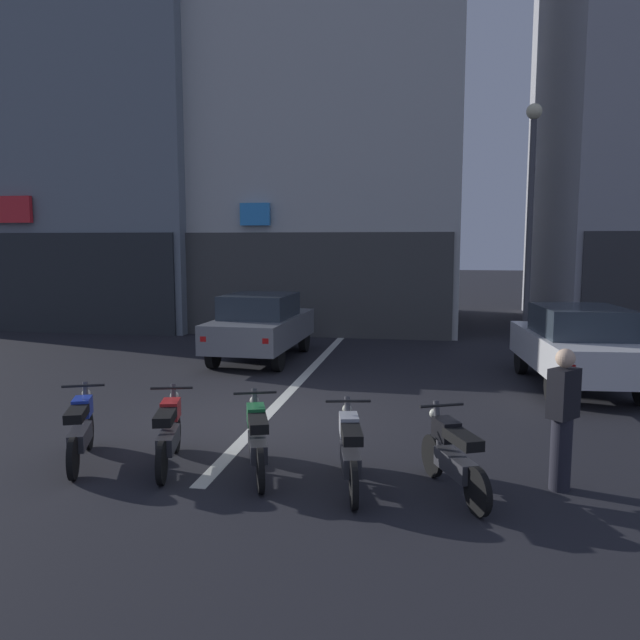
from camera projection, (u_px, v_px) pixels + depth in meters
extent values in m
plane|color=#232328|center=(265.00, 418.00, 10.17)|extent=(120.00, 120.00, 0.00)
cube|color=silver|center=(325.00, 354.00, 16.03)|extent=(0.20, 18.00, 0.01)
cube|color=gray|center=(102.00, 128.00, 24.05)|extent=(10.30, 9.82, 14.68)
cube|color=#292C30|center=(30.00, 283.00, 19.91)|extent=(9.89, 0.10, 3.20)
cube|color=red|center=(12.00, 209.00, 19.63)|extent=(1.34, 0.16, 0.84)
cube|color=silver|center=(334.00, 63.00, 22.21)|extent=(8.86, 8.78, 18.64)
cube|color=#454543|center=(311.00, 285.00, 18.82)|extent=(8.51, 0.10, 3.20)
cube|color=#3399F2|center=(255.00, 214.00, 18.79)|extent=(0.92, 0.16, 0.68)
cylinder|color=black|center=(248.00, 338.00, 16.71)|extent=(0.20, 0.64, 0.64)
cylinder|color=black|center=(304.00, 340.00, 16.40)|extent=(0.20, 0.64, 0.64)
cylinder|color=black|center=(213.00, 355.00, 14.18)|extent=(0.20, 0.64, 0.64)
cylinder|color=black|center=(278.00, 357.00, 13.87)|extent=(0.20, 0.64, 0.64)
cube|color=slate|center=(262.00, 330.00, 15.24)|extent=(1.86, 4.14, 0.66)
cube|color=#2D3842|center=(260.00, 306.00, 15.01)|extent=(1.60, 2.01, 0.56)
cube|color=red|center=(204.00, 339.00, 13.41)|extent=(0.14, 0.06, 0.12)
cube|color=red|center=(266.00, 341.00, 13.13)|extent=(0.14, 0.06, 0.12)
cylinder|color=black|center=(521.00, 359.00, 13.63)|extent=(0.23, 0.65, 0.64)
cylinder|color=black|center=(594.00, 361.00, 13.48)|extent=(0.23, 0.65, 0.64)
cylinder|color=black|center=(553.00, 386.00, 11.06)|extent=(0.23, 0.65, 0.64)
cube|color=silver|center=(577.00, 351.00, 12.22)|extent=(2.07, 4.22, 0.66)
cube|color=#2D3842|center=(581.00, 321.00, 11.99)|extent=(1.69, 2.08, 0.56)
cube|color=red|center=(571.00, 368.00, 10.29)|extent=(0.14, 0.07, 0.12)
cylinder|color=#47474C|center=(529.00, 244.00, 14.51)|extent=(0.14, 0.14, 5.69)
sphere|color=beige|center=(534.00, 111.00, 14.14)|extent=(0.36, 0.36, 0.36)
cylinder|color=black|center=(88.00, 431.00, 8.61)|extent=(0.26, 0.51, 0.52)
cylinder|color=black|center=(73.00, 459.00, 7.49)|extent=(0.26, 0.51, 0.52)
cube|color=#38383D|center=(80.00, 437.00, 7.99)|extent=(0.46, 0.76, 0.22)
cube|color=black|center=(77.00, 414.00, 7.80)|extent=(0.43, 0.64, 0.12)
cube|color=#233DB7|center=(82.00, 407.00, 8.20)|extent=(0.34, 0.42, 0.24)
cylinder|color=#4C4C51|center=(85.00, 408.00, 8.42)|extent=(0.15, 0.25, 0.70)
cylinder|color=black|center=(83.00, 386.00, 8.30)|extent=(0.52, 0.24, 0.04)
sphere|color=silver|center=(86.00, 393.00, 8.52)|extent=(0.12, 0.12, 0.12)
cylinder|color=black|center=(176.00, 433.00, 8.49)|extent=(0.20, 0.52, 0.52)
cylinder|color=black|center=(162.00, 463.00, 7.35)|extent=(0.20, 0.52, 0.52)
cube|color=#38383D|center=(168.00, 440.00, 7.86)|extent=(0.38, 0.76, 0.22)
cube|color=black|center=(165.00, 417.00, 7.66)|extent=(0.37, 0.64, 0.12)
cube|color=red|center=(171.00, 409.00, 8.07)|extent=(0.31, 0.40, 0.24)
cylinder|color=#4C4C51|center=(173.00, 410.00, 8.30)|extent=(0.13, 0.25, 0.70)
cylinder|color=black|center=(172.00, 388.00, 8.18)|extent=(0.54, 0.18, 0.04)
sphere|color=silver|center=(174.00, 396.00, 8.40)|extent=(0.12, 0.12, 0.12)
cylinder|color=black|center=(255.00, 440.00, 8.23)|extent=(0.24, 0.51, 0.52)
cylinder|color=black|center=(261.00, 471.00, 7.10)|extent=(0.24, 0.51, 0.52)
cube|color=#38383D|center=(258.00, 447.00, 7.60)|extent=(0.43, 0.76, 0.22)
cube|color=black|center=(258.00, 423.00, 7.40)|extent=(0.41, 0.64, 0.12)
cube|color=#1E7238|center=(256.00, 415.00, 7.81)|extent=(0.33, 0.41, 0.24)
cylinder|color=#4C4C51|center=(255.00, 415.00, 8.03)|extent=(0.15, 0.25, 0.70)
cylinder|color=black|center=(255.00, 393.00, 7.92)|extent=(0.53, 0.22, 0.04)
sphere|color=silver|center=(254.00, 400.00, 8.14)|extent=(0.12, 0.12, 0.12)
cylinder|color=black|center=(347.00, 450.00, 7.81)|extent=(0.17, 0.52, 0.52)
cylinder|color=black|center=(354.00, 485.00, 6.67)|extent=(0.17, 0.52, 0.52)
cube|color=#38383D|center=(350.00, 459.00, 7.18)|extent=(0.34, 0.76, 0.22)
cube|color=black|center=(352.00, 434.00, 6.98)|extent=(0.34, 0.63, 0.12)
cube|color=#B2B5BA|center=(349.00, 425.00, 7.39)|extent=(0.29, 0.40, 0.24)
cylinder|color=#4C4C51|center=(348.00, 425.00, 7.61)|extent=(0.12, 0.25, 0.70)
cylinder|color=black|center=(348.00, 401.00, 7.50)|extent=(0.55, 0.15, 0.04)
sphere|color=silver|center=(347.00, 409.00, 7.72)|extent=(0.12, 0.12, 0.12)
cylinder|color=black|center=(432.00, 456.00, 7.60)|extent=(0.28, 0.50, 0.52)
cylinder|color=black|center=(478.00, 492.00, 6.50)|extent=(0.28, 0.50, 0.52)
cube|color=#38383D|center=(455.00, 464.00, 6.99)|extent=(0.48, 0.75, 0.22)
cube|color=black|center=(463.00, 439.00, 6.79)|extent=(0.44, 0.64, 0.12)
cube|color=black|center=(446.00, 430.00, 7.20)|extent=(0.35, 0.42, 0.24)
cylinder|color=#4C4C51|center=(438.00, 430.00, 7.41)|extent=(0.16, 0.25, 0.70)
cylinder|color=black|center=(442.00, 405.00, 7.30)|extent=(0.52, 0.26, 0.04)
sphere|color=silver|center=(434.00, 413.00, 7.52)|extent=(0.12, 0.12, 0.12)
cylinder|color=#23232D|center=(561.00, 454.00, 7.16)|extent=(0.24, 0.24, 0.86)
cube|color=black|center=(564.00, 393.00, 7.07)|extent=(0.41, 0.41, 0.58)
sphere|color=beige|center=(565.00, 358.00, 7.02)|extent=(0.22, 0.22, 0.22)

